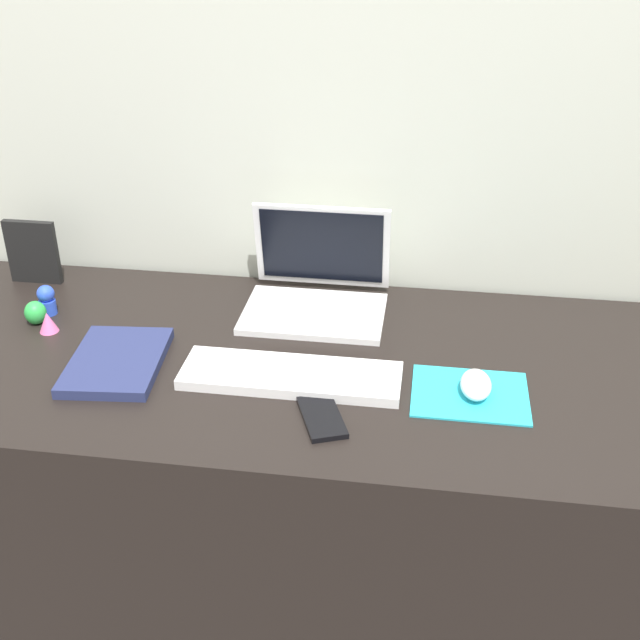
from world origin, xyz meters
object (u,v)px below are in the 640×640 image
at_px(mouse, 476,385).
at_px(picture_frame, 33,252).
at_px(laptop, 318,283).
at_px(toy_figurine_blue, 47,300).
at_px(notebook_pad, 117,362).
at_px(cell_phone, 322,417).
at_px(toy_figurine_pink, 48,322).
at_px(toy_figurine_green, 35,313).
at_px(keyboard, 291,376).

bearing_deg(mouse, picture_frame, 161.82).
distance_m(laptop, toy_figurine_blue, 0.58).
bearing_deg(notebook_pad, cell_phone, -21.14).
distance_m(mouse, cell_phone, 0.29).
height_order(cell_phone, toy_figurine_pink, toy_figurine_pink).
xyz_separation_m(picture_frame, toy_figurine_blue, (0.10, -0.15, -0.04)).
distance_m(mouse, notebook_pad, 0.68).
xyz_separation_m(laptop, notebook_pad, (-0.34, -0.31, -0.04)).
distance_m(picture_frame, toy_figurine_blue, 0.18).
xyz_separation_m(picture_frame, toy_figurine_green, (0.09, -0.19, -0.05)).
bearing_deg(keyboard, toy_figurine_blue, 161.92).
xyz_separation_m(laptop, toy_figurine_pink, (-0.53, -0.20, -0.03)).
bearing_deg(cell_phone, toy_figurine_green, 136.89).
height_order(keyboard, toy_figurine_green, toy_figurine_green).
distance_m(mouse, toy_figurine_green, 0.92).
xyz_separation_m(toy_figurine_green, toy_figurine_pink, (0.04, -0.03, -0.00)).
distance_m(cell_phone, toy_figurine_pink, 0.65).
bearing_deg(notebook_pad, toy_figurine_green, 143.36).
distance_m(cell_phone, picture_frame, 0.86).
height_order(laptop, keyboard, laptop).
xyz_separation_m(keyboard, toy_figurine_green, (-0.57, 0.14, 0.02)).
height_order(mouse, cell_phone, mouse).
height_order(laptop, notebook_pad, laptop).
distance_m(keyboard, picture_frame, 0.74).
distance_m(cell_phone, toy_figurine_green, 0.69).
height_order(keyboard, cell_phone, keyboard).
relative_size(cell_phone, notebook_pad, 0.53).
height_order(notebook_pad, toy_figurine_green, toy_figurine_green).
bearing_deg(mouse, keyboard, -179.56).
bearing_deg(toy_figurine_blue, picture_frame, 123.17).
distance_m(notebook_pad, toy_figurine_green, 0.27).
xyz_separation_m(toy_figurine_blue, toy_figurine_green, (-0.01, -0.04, -0.01)).
distance_m(notebook_pad, picture_frame, 0.46).
relative_size(toy_figurine_blue, toy_figurine_green, 1.33).
xyz_separation_m(mouse, notebook_pad, (-0.68, -0.00, -0.01)).
bearing_deg(toy_figurine_blue, laptop, 12.30).
xyz_separation_m(laptop, mouse, (0.34, -0.31, -0.03)).
relative_size(notebook_pad, toy_figurine_green, 4.78).
distance_m(picture_frame, toy_figurine_pink, 0.26).
distance_m(keyboard, notebook_pad, 0.34).
height_order(picture_frame, toy_figurine_blue, picture_frame).
bearing_deg(notebook_pad, laptop, 36.33).
bearing_deg(picture_frame, cell_phone, -31.25).
xyz_separation_m(laptop, picture_frame, (-0.66, 0.02, 0.02)).
relative_size(notebook_pad, toy_figurine_pink, 5.51).
bearing_deg(laptop, keyboard, -90.70).
bearing_deg(laptop, toy_figurine_pink, -159.65).
xyz_separation_m(mouse, cell_phone, (-0.26, -0.12, -0.02)).
distance_m(keyboard, cell_phone, 0.14).
relative_size(laptop, toy_figurine_blue, 4.50).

